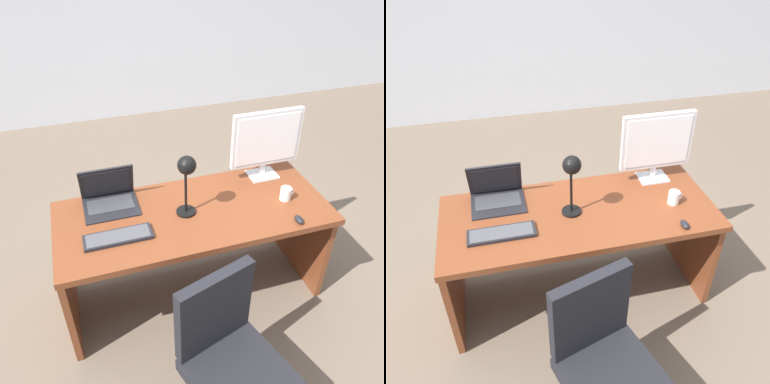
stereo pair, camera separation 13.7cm
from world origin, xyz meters
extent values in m
plane|color=#6B5B4C|center=(0.00, 1.50, 0.00)|extent=(12.00, 12.00, 0.00)
cube|color=silver|center=(0.00, 3.20, 1.40)|extent=(10.00, 0.10, 2.80)
cube|color=brown|center=(0.00, 0.00, 0.72)|extent=(1.70, 0.72, 0.04)
cube|color=brown|center=(-0.83, 0.00, 0.35)|extent=(0.04, 0.63, 0.70)
cube|color=brown|center=(0.83, 0.00, 0.35)|extent=(0.04, 0.63, 0.70)
cube|color=brown|center=(0.00, 0.27, 0.38)|extent=(1.50, 0.02, 0.49)
cube|color=silver|center=(0.58, 0.24, 0.75)|extent=(0.20, 0.16, 0.01)
cube|color=silver|center=(0.58, 0.25, 0.80)|extent=(0.04, 0.02, 0.09)
cube|color=silver|center=(0.58, 0.24, 1.03)|extent=(0.49, 0.04, 0.38)
cube|color=white|center=(0.58, 0.22, 1.03)|extent=(0.44, 0.00, 0.34)
cube|color=black|center=(-0.48, 0.19, 0.74)|extent=(0.34, 0.27, 0.01)
cube|color=#38383D|center=(-0.48, 0.21, 0.75)|extent=(0.29, 0.15, 0.00)
cube|color=black|center=(-0.48, 0.28, 0.87)|extent=(0.34, 0.10, 0.25)
cube|color=black|center=(-0.48, 0.28, 0.87)|extent=(0.30, 0.07, 0.21)
cube|color=black|center=(-0.49, -0.11, 0.75)|extent=(0.39, 0.13, 0.02)
cube|color=#47474C|center=(-0.49, -0.11, 0.76)|extent=(0.36, 0.11, 0.00)
ellipsoid|color=black|center=(0.57, -0.29, 0.76)|extent=(0.04, 0.08, 0.03)
cylinder|color=black|center=(-0.05, 0.00, 0.75)|extent=(0.12, 0.12, 0.01)
cylinder|color=black|center=(-0.05, 0.00, 0.91)|extent=(0.02, 0.02, 0.30)
sphere|color=black|center=(-0.05, -0.03, 1.10)|extent=(0.11, 0.11, 0.11)
cylinder|color=white|center=(0.60, -0.06, 0.78)|extent=(0.07, 0.07, 0.09)
torus|color=white|center=(0.64, -0.06, 0.79)|extent=(0.05, 0.01, 0.05)
cube|color=black|center=(-0.05, -0.89, 0.37)|extent=(0.57, 0.57, 0.08)
cube|color=black|center=(-0.11, -0.68, 0.65)|extent=(0.44, 0.18, 0.48)
camera|label=1|loc=(-0.59, -1.84, 2.26)|focal=36.98mm
camera|label=2|loc=(-0.46, -1.87, 2.26)|focal=36.98mm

